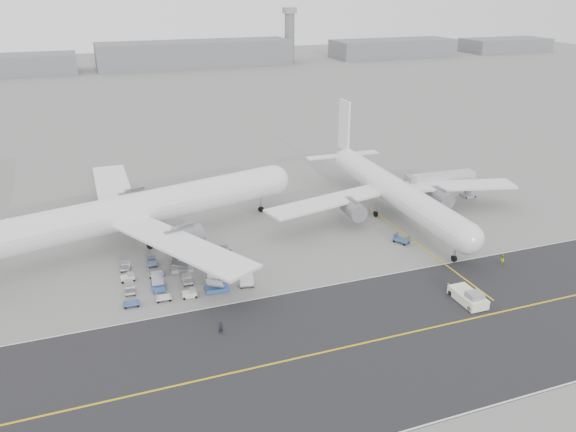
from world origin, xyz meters
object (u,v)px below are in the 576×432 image
object	(u,v)px
control_tower	(290,33)
pushback_tug	(469,297)
jet_bridge	(441,181)
ground_crew_a	(221,328)
airliner_b	(392,190)
ground_crew_b	(502,260)
airliner_a	(141,209)

from	to	relation	value
control_tower	pushback_tug	size ratio (longest dim) A/B	3.78
control_tower	jet_bridge	size ratio (longest dim) A/B	1.84
control_tower	ground_crew_a	size ratio (longest dim) A/B	15.96
airliner_b	ground_crew_b	xyz separation A→B (m)	(6.66, -26.07, -4.64)
airliner_b	jet_bridge	size ratio (longest dim) A/B	3.30
pushback_tug	ground_crew_b	world-z (taller)	pushback_tug
control_tower	airliner_b	distance (m)	254.04
ground_crew_a	airliner_a	bearing A→B (deg)	110.21
control_tower	ground_crew_b	bearing A→B (deg)	-102.70
airliner_a	airliner_b	bearing A→B (deg)	-109.80
control_tower	airliner_a	distance (m)	267.33
pushback_tug	jet_bridge	distance (m)	43.97
pushback_tug	control_tower	bearing A→B (deg)	75.67
control_tower	airliner_a	size ratio (longest dim) A/B	0.50
airliner_a	jet_bridge	distance (m)	64.04
airliner_b	ground_crew_a	size ratio (longest dim) A/B	28.66
airliner_a	ground_crew_a	xyz separation A→B (m)	(6.20, -34.24, -5.41)
ground_crew_b	jet_bridge	bearing A→B (deg)	-128.91
ground_crew_a	ground_crew_b	bearing A→B (deg)	14.13
ground_crew_a	control_tower	bearing A→B (deg)	77.93
pushback_tug	ground_crew_b	distance (m)	15.53
control_tower	airliner_b	world-z (taller)	control_tower
airliner_a	airliner_b	distance (m)	49.65
pushback_tug	ground_crew_a	distance (m)	37.16
control_tower	airliner_a	world-z (taller)	control_tower
airliner_b	ground_crew_a	world-z (taller)	airliner_b
jet_bridge	ground_crew_b	bearing A→B (deg)	-102.07
control_tower	ground_crew_b	world-z (taller)	control_tower
airliner_b	ground_crew_b	world-z (taller)	airliner_b
control_tower	ground_crew_b	size ratio (longest dim) A/B	16.75
ground_crew_a	ground_crew_b	world-z (taller)	ground_crew_a
control_tower	jet_bridge	xyz separation A→B (m)	(-53.10, -240.64, -11.80)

